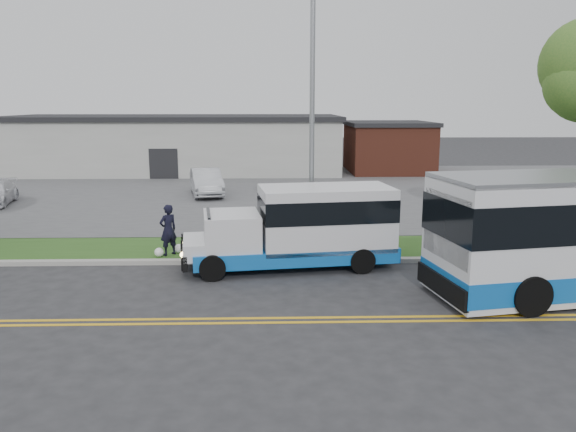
{
  "coord_description": "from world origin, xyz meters",
  "views": [
    {
      "loc": [
        1.6,
        -17.22,
        5.35
      ],
      "look_at": [
        2.11,
        1.25,
        1.6
      ],
      "focal_mm": 35.0,
      "sensor_mm": 36.0,
      "label": 1
    }
  ],
  "objects_px": {
    "streetlight_near": "(312,106)",
    "shuttle_bus": "(305,225)",
    "parked_car_a": "(206,182)",
    "pedestrian": "(168,230)"
  },
  "relations": [
    {
      "from": "streetlight_near",
      "to": "shuttle_bus",
      "type": "relative_size",
      "value": 1.33
    },
    {
      "from": "streetlight_near",
      "to": "parked_car_a",
      "type": "height_order",
      "value": "streetlight_near"
    },
    {
      "from": "shuttle_bus",
      "to": "pedestrian",
      "type": "bearing_deg",
      "value": 157.78
    },
    {
      "from": "shuttle_bus",
      "to": "streetlight_near",
      "type": "bearing_deg",
      "value": 72.77
    },
    {
      "from": "streetlight_near",
      "to": "parked_car_a",
      "type": "distance_m",
      "value": 13.9
    },
    {
      "from": "streetlight_near",
      "to": "parked_car_a",
      "type": "bearing_deg",
      "value": 113.27
    },
    {
      "from": "pedestrian",
      "to": "parked_car_a",
      "type": "bearing_deg",
      "value": -130.34
    },
    {
      "from": "streetlight_near",
      "to": "shuttle_bus",
      "type": "xyz_separation_m",
      "value": [
        -0.34,
        -2.04,
        -3.81
      ]
    },
    {
      "from": "streetlight_near",
      "to": "pedestrian",
      "type": "height_order",
      "value": "streetlight_near"
    },
    {
      "from": "shuttle_bus",
      "to": "parked_car_a",
      "type": "bearing_deg",
      "value": 101.18
    }
  ]
}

